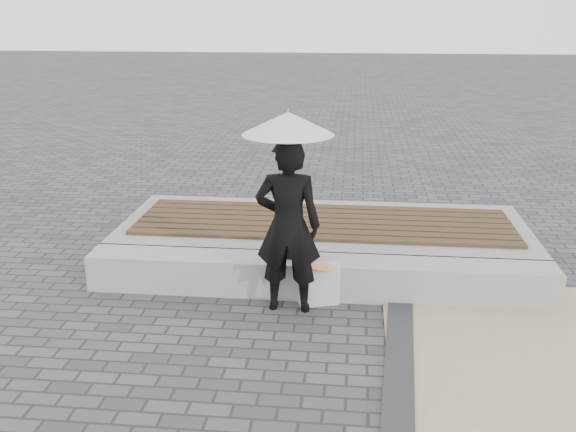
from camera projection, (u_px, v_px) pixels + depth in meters
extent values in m
plane|color=#4B4B50|center=(306.00, 372.00, 5.47)|extent=(80.00, 80.00, 0.00)
cube|color=#2F2F32|center=(398.00, 411.00, 4.92)|extent=(0.61, 5.20, 0.04)
cube|color=#9D9E99|center=(317.00, 276.00, 6.92)|extent=(5.00, 0.45, 0.40)
cube|color=gray|center=(323.00, 238.00, 8.06)|extent=(5.00, 2.00, 0.40)
imported|color=black|center=(288.00, 226.00, 6.37)|extent=(0.66, 0.43, 1.79)
cylinder|color=#A9A9AE|center=(288.00, 180.00, 6.22)|extent=(0.02, 0.02, 0.88)
cone|color=silver|center=(288.00, 123.00, 6.05)|extent=(0.88, 0.88, 0.22)
sphere|color=#A9A9AE|center=(288.00, 110.00, 6.01)|extent=(0.03, 0.03, 0.03)
cube|color=black|center=(293.00, 248.00, 6.86)|extent=(0.32, 0.17, 0.21)
cube|color=silver|center=(319.00, 284.00, 6.68)|extent=(0.44, 0.29, 0.43)
cube|color=#DC2C44|center=(319.00, 267.00, 6.57)|extent=(0.32, 0.28, 0.01)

